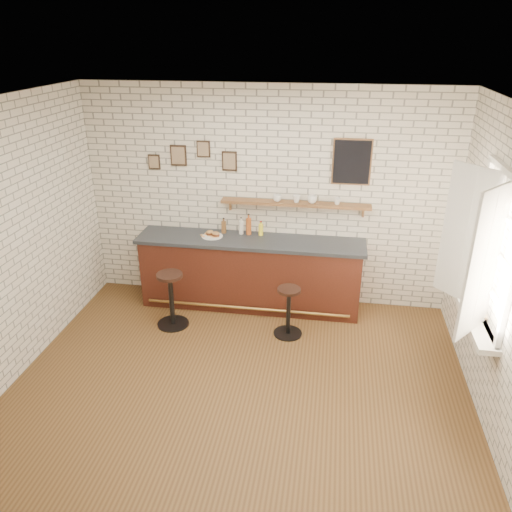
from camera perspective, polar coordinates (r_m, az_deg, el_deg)
The scene contains 21 objects.
ground at distance 5.78m, azimuth -1.77°, elevation -14.01°, with size 5.00×5.00×0.00m, color brown.
bar_counter at distance 6.95m, azimuth -0.65°, elevation -1.91°, with size 3.10×0.65×1.01m.
sandwich_plate at distance 6.85m, azimuth -5.02°, elevation 2.27°, with size 0.28×0.28×0.01m, color white.
ciabatta_sandwich at distance 6.84m, azimuth -4.96°, elevation 2.57°, with size 0.21×0.15×0.07m.
potato_chips at distance 6.85m, azimuth -5.12°, elevation 2.33°, with size 0.27×0.18×0.00m.
bitters_bottle_brown at distance 6.94m, azimuth -3.70°, elevation 3.35°, with size 0.07×0.07×0.22m.
bitters_bottle_white at distance 6.89m, azimuth -1.70°, elevation 3.32°, with size 0.06×0.06×0.24m.
bitters_bottle_amber at distance 6.87m, azimuth -0.85°, elevation 3.44°, with size 0.07×0.07×0.30m.
condiment_bottle_yellow at distance 6.85m, azimuth 0.56°, elevation 3.08°, with size 0.06×0.06×0.20m.
bar_stool_left at distance 6.62m, azimuth -9.66°, elevation -4.74°, with size 0.42×0.42×0.75m.
bar_stool_right at distance 6.36m, azimuth 3.73°, elevation -6.18°, with size 0.37×0.37×0.66m.
wall_shelf at distance 6.70m, azimuth 4.50°, elevation 5.97°, with size 2.00×0.18×0.18m.
shelf_cup_a at distance 6.70m, azimuth 2.44°, elevation 6.63°, with size 0.11×0.11×0.09m, color white.
shelf_cup_b at distance 6.68m, azimuth 4.65°, elevation 6.53°, with size 0.10×0.10×0.09m, color white.
shelf_cup_c at distance 6.66m, azimuth 6.44°, elevation 6.45°, with size 0.13×0.13×0.10m, color white.
shelf_cup_d at distance 6.66m, azimuth 9.26°, elevation 6.19°, with size 0.09×0.09×0.08m, color white.
back_wall_decor at distance 6.63m, azimuth 3.20°, elevation 10.93°, with size 2.96×0.02×0.56m.
window_sill at distance 5.65m, azimuth 23.53°, elevation -6.24°, with size 0.20×1.35×0.06m.
casement_window at distance 5.33m, azimuth 24.42°, elevation 0.77°, with size 0.40×1.30×1.56m.
book_lower at distance 5.60m, azimuth 23.48°, elevation -6.05°, with size 0.16×0.22×0.02m, color tan.
book_upper at distance 5.59m, azimuth 23.52°, elevation -5.90°, with size 0.16×0.22×0.02m, color tan.
Camera 1 is at (0.89, -4.44, 3.59)m, focal length 35.00 mm.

